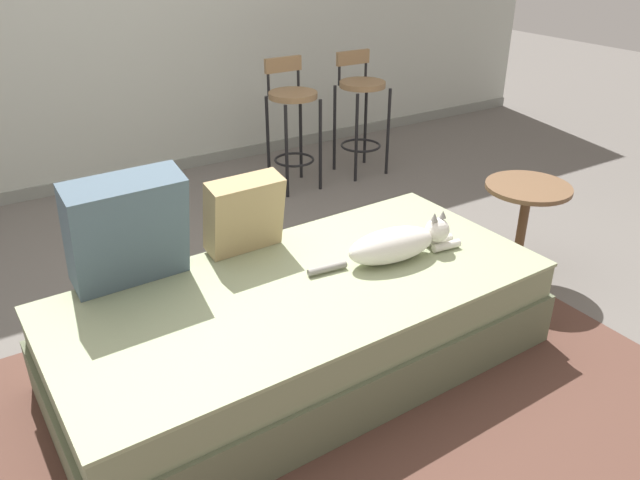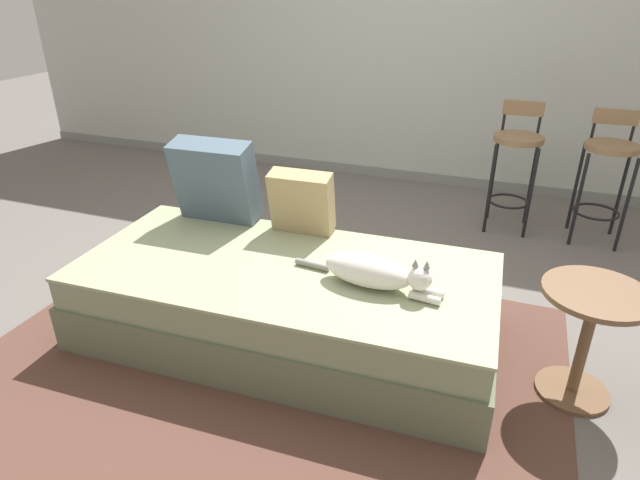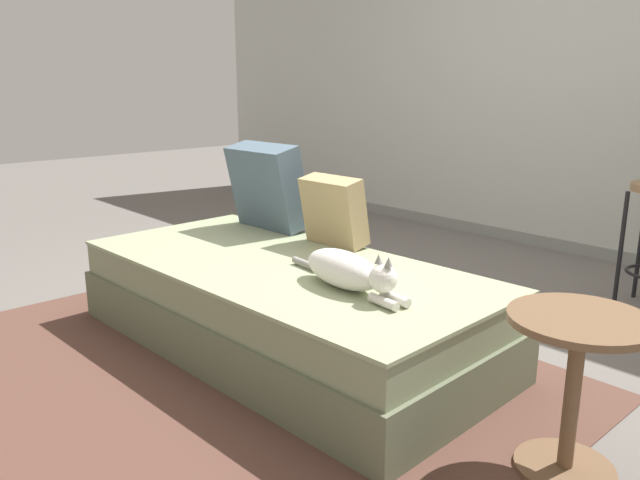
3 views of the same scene
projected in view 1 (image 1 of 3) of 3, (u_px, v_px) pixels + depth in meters
The scene contains 10 objects.
ground_plane at pixel (262, 320), 3.08m from camera, with size 16.00×16.00×0.00m, color #66605B.
wall_baseboard_trim at pixel (128, 174), 4.71m from camera, with size 8.00×0.02×0.09m, color gray.
area_rug at pixel (341, 402), 2.55m from camera, with size 2.78×2.09×0.01m, color brown.
couch at pixel (303, 324), 2.68m from camera, with size 2.11×1.06×0.41m.
throw_pillow_corner at pixel (127, 230), 2.48m from camera, with size 0.47×0.27×0.48m.
throw_pillow_middle at pixel (244, 214), 2.77m from camera, with size 0.35×0.20×0.36m.
cat at pixel (397, 244), 2.74m from camera, with size 0.74×0.21×0.19m.
bar_stool_near_window at pixel (292, 112), 4.37m from camera, with size 0.34×0.34×0.92m.
bar_stool_by_doorway at pixel (361, 102), 4.65m from camera, with size 0.34×0.34×0.90m.
side_table at pixel (523, 218), 3.30m from camera, with size 0.44×0.44×0.54m.
Camera 1 is at (-1.11, -2.32, 1.76)m, focal length 35.00 mm.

